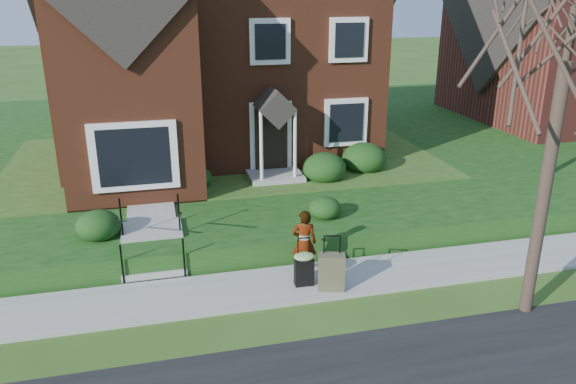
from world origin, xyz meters
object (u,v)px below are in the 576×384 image
object	(u,v)px
woman	(304,243)
tree_verge	(571,34)
suitcase_black	(304,267)
suitcase_olive	(331,272)
front_steps	(153,244)

from	to	relation	value
woman	tree_verge	distance (m)	6.43
woman	suitcase_black	world-z (taller)	woman
suitcase_black	suitcase_olive	world-z (taller)	suitcase_olive
suitcase_olive	tree_verge	xyz separation A→B (m)	(3.55, -1.60, 4.84)
woman	tree_verge	size ratio (longest dim) A/B	0.20
front_steps	tree_verge	distance (m)	9.47
suitcase_black	woman	bearing A→B (deg)	77.10
suitcase_black	tree_verge	distance (m)	6.59
suitcase_olive	front_steps	bearing A→B (deg)	163.08
front_steps	suitcase_black	size ratio (longest dim) A/B	1.88
front_steps	suitcase_olive	world-z (taller)	front_steps
front_steps	suitcase_olive	bearing A→B (deg)	-32.58
front_steps	suitcase_black	world-z (taller)	front_steps
front_steps	suitcase_olive	size ratio (longest dim) A/B	1.70
front_steps	tree_verge	xyz separation A→B (m)	(7.14, -3.89, 4.85)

